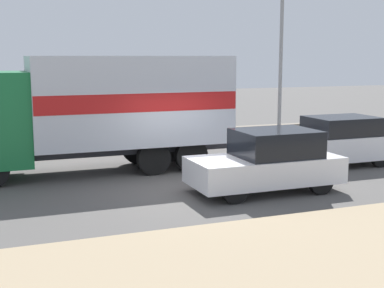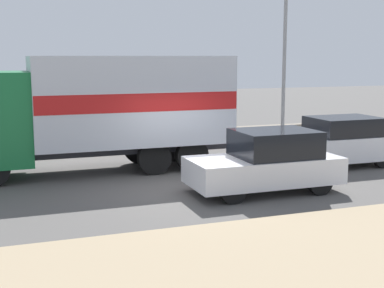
{
  "view_description": "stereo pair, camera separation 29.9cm",
  "coord_description": "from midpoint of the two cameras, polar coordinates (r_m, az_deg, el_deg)",
  "views": [
    {
      "loc": [
        -4.91,
        -12.73,
        3.45
      ],
      "look_at": [
        0.41,
        1.05,
        1.03
      ],
      "focal_mm": 50.0,
      "sensor_mm": 36.0,
      "label": 1
    },
    {
      "loc": [
        -4.63,
        -12.84,
        3.45
      ],
      "look_at": [
        0.41,
        1.05,
        1.03
      ],
      "focal_mm": 50.0,
      "sensor_mm": 36.0,
      "label": 2
    }
  ],
  "objects": [
    {
      "name": "dirt_shoulder_foreground",
      "position": [
        9.04,
        14.02,
        -13.25
      ],
      "size": [
        60.0,
        5.87,
        0.04
      ],
      "color": "#9E896B",
      "rests_on": "ground_plane"
    },
    {
      "name": "ground_plane",
      "position": [
        14.07,
        0.48,
        -4.87
      ],
      "size": [
        80.0,
        80.0,
        0.0
      ],
      "primitive_type": "plane",
      "color": "#514F4C"
    },
    {
      "name": "car_hatchback",
      "position": [
        13.84,
        8.62,
        -1.92
      ],
      "size": [
        3.87,
        1.76,
        1.59
      ],
      "rotation": [
        0.0,
        0.0,
        3.14
      ],
      "color": "silver",
      "rests_on": "ground_plane"
    },
    {
      "name": "car_sedan_second",
      "position": [
        17.59,
        15.68,
        0.18
      ],
      "size": [
        4.09,
        1.75,
        1.56
      ],
      "rotation": [
        0.0,
        0.0,
        3.14
      ],
      "color": "silver",
      "rests_on": "ground_plane"
    },
    {
      "name": "stone_wall_backdrop",
      "position": [
        19.84,
        -5.81,
        0.29
      ],
      "size": [
        60.0,
        0.35,
        0.7
      ],
      "color": "gray",
      "rests_on": "ground_plane"
    },
    {
      "name": "box_truck",
      "position": [
        16.11,
        -8.92,
        3.98
      ],
      "size": [
        8.16,
        2.42,
        3.47
      ],
      "rotation": [
        0.0,
        0.0,
        3.14
      ],
      "color": "#196B38",
      "rests_on": "ground_plane"
    },
    {
      "name": "street_lamp",
      "position": [
        21.22,
        10.26,
        10.2
      ],
      "size": [
        0.56,
        0.28,
        6.57
      ],
      "color": "gray",
      "rests_on": "ground_plane"
    }
  ]
}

